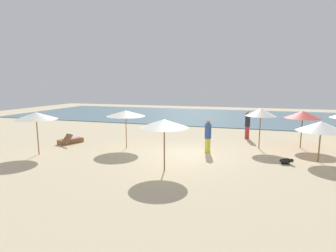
# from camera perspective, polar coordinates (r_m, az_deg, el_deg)

# --- Properties ---
(ground_plane) EXTENTS (60.00, 60.00, 0.00)m
(ground_plane) POSITION_cam_1_polar(r_m,az_deg,el_deg) (14.20, 4.33, -6.00)
(ground_plane) COLOR beige
(ocean_water) EXTENTS (48.00, 16.00, 0.06)m
(ocean_water) POSITION_cam_1_polar(r_m,az_deg,el_deg) (30.75, 11.41, 2.03)
(ocean_water) COLOR slate
(ocean_water) RESTS_ON ground_plane
(umbrella_2) EXTENTS (2.13, 2.13, 2.23)m
(umbrella_2) POSITION_cam_1_polar(r_m,az_deg,el_deg) (15.27, -26.49, 1.94)
(umbrella_2) COLOR olive
(umbrella_2) RESTS_ON ground_plane
(umbrella_3) EXTENTS (2.21, 2.21, 2.18)m
(umbrella_3) POSITION_cam_1_polar(r_m,az_deg,el_deg) (15.33, -9.08, 2.70)
(umbrella_3) COLOR olive
(umbrella_3) RESTS_ON ground_plane
(umbrella_4) EXTENTS (1.71, 1.71, 2.32)m
(umbrella_4) POSITION_cam_1_polar(r_m,az_deg,el_deg) (15.85, 19.31, 2.80)
(umbrella_4) COLOR brown
(umbrella_4) RESTS_ON ground_plane
(umbrella_5) EXTENTS (1.99, 1.99, 2.16)m
(umbrella_5) POSITION_cam_1_polar(r_m,az_deg,el_deg) (16.96, 26.98, 2.19)
(umbrella_5) COLOR brown
(umbrella_5) RESTS_ON ground_plane
(umbrella_6) EXTENTS (2.07, 2.07, 2.23)m
(umbrella_6) POSITION_cam_1_polar(r_m,az_deg,el_deg) (11.03, -0.81, 0.54)
(umbrella_6) COLOR brown
(umbrella_6) RESTS_ON ground_plane
(umbrella_7) EXTENTS (2.19, 2.19, 1.95)m
(umbrella_7) POSITION_cam_1_polar(r_m,az_deg,el_deg) (14.34, 30.05, -0.05)
(umbrella_7) COLOR brown
(umbrella_7) RESTS_ON ground_plane
(lounger_2) EXTENTS (1.17, 1.78, 0.69)m
(lounger_2) POSITION_cam_1_polar(r_m,az_deg,el_deg) (17.66, -20.25, -2.97)
(lounger_2) COLOR brown
(lounger_2) RESTS_ON ground_plane
(person_1) EXTENTS (0.47, 0.47, 1.93)m
(person_1) POSITION_cam_1_polar(r_m,az_deg,el_deg) (18.67, 16.71, 0.35)
(person_1) COLOR #BF3338
(person_1) RESTS_ON ground_plane
(person_3) EXTENTS (0.39, 0.39, 1.78)m
(person_3) POSITION_cam_1_polar(r_m,az_deg,el_deg) (14.46, 8.56, -2.14)
(person_3) COLOR yellow
(person_3) RESTS_ON ground_plane
(dog) EXTENTS (0.64, 0.41, 0.30)m
(dog) POSITION_cam_1_polar(r_m,az_deg,el_deg) (13.53, 24.07, -6.84)
(dog) COLOR black
(dog) RESTS_ON ground_plane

